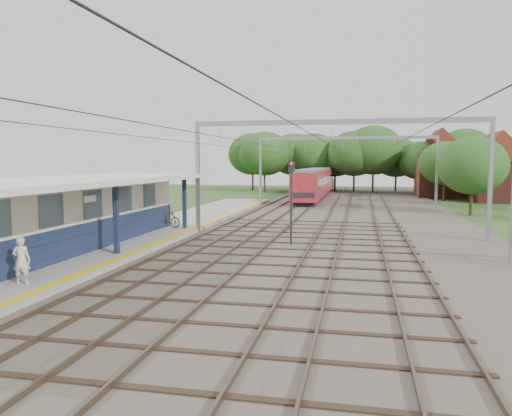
% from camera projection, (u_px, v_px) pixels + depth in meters
% --- Properties ---
extents(ground, '(160.00, 160.00, 0.00)m').
position_uv_depth(ground, '(199.00, 305.00, 15.77)').
color(ground, '#2D4C1E').
rests_on(ground, ground).
extents(ballast_bed, '(18.00, 90.00, 0.10)m').
position_uv_depth(ballast_bed, '(349.00, 212.00, 44.19)').
color(ballast_bed, '#473D33').
rests_on(ballast_bed, ground).
extents(platform, '(5.00, 52.00, 0.35)m').
position_uv_depth(platform, '(155.00, 232.00, 30.93)').
color(platform, gray).
rests_on(platform, ground).
extents(yellow_stripe, '(0.45, 52.00, 0.01)m').
position_uv_depth(yellow_stripe, '(189.00, 230.00, 30.45)').
color(yellow_stripe, yellow).
rests_on(yellow_stripe, platform).
extents(station_building, '(3.41, 18.00, 3.40)m').
position_uv_depth(station_building, '(70.00, 213.00, 24.21)').
color(station_building, beige).
rests_on(station_building, platform).
extents(canopy, '(6.40, 20.00, 3.44)m').
position_uv_depth(canopy, '(78.00, 181.00, 22.86)').
color(canopy, '#121D39').
rests_on(canopy, platform).
extents(rail_tracks, '(11.80, 88.00, 0.15)m').
position_uv_depth(rail_tracks, '(321.00, 210.00, 44.68)').
color(rail_tracks, brown).
rests_on(rail_tracks, ballast_bed).
extents(catenary_system, '(17.22, 88.00, 7.00)m').
position_uv_depth(catenary_system, '(341.00, 149.00, 39.21)').
color(catenary_system, gray).
rests_on(catenary_system, ground).
extents(tree_band, '(31.72, 30.88, 8.82)m').
position_uv_depth(tree_band, '(353.00, 159.00, 70.20)').
color(tree_band, '#382619').
rests_on(tree_band, ground).
extents(house_near, '(7.00, 6.12, 7.89)m').
position_uv_depth(house_near, '(506.00, 175.00, 56.04)').
color(house_near, brown).
rests_on(house_near, ground).
extents(house_far, '(8.00, 6.12, 8.66)m').
position_uv_depth(house_far, '(450.00, 172.00, 62.89)').
color(house_far, brown).
rests_on(house_far, ground).
extents(person, '(0.68, 0.53, 1.63)m').
position_uv_depth(person, '(21.00, 260.00, 17.04)').
color(person, beige).
rests_on(person, platform).
extents(bicycle, '(1.93, 0.99, 1.12)m').
position_uv_depth(bicycle, '(168.00, 219.00, 31.74)').
color(bicycle, black).
rests_on(bicycle, platform).
extents(train, '(2.74, 34.06, 3.61)m').
position_uv_depth(train, '(318.00, 181.00, 64.86)').
color(train, black).
rests_on(train, ballast_bed).
extents(signal_post, '(0.33, 0.28, 4.56)m').
position_uv_depth(signal_post, '(291.00, 192.00, 26.54)').
color(signal_post, black).
rests_on(signal_post, ground).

